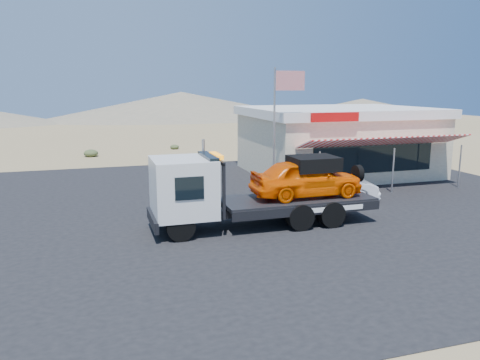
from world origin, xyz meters
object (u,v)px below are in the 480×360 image
Objects in this scene: flagpole at (279,117)px; tow_truck at (258,187)px; white_sedan at (328,186)px; jerky_store at (337,140)px.

tow_truck is at bearing -120.13° from flagpole.
flagpole is (-1.62, 1.99, 3.02)m from white_sedan.
jerky_store reaches higher than white_sedan.
jerky_store is 7.36m from flagpole.
tow_truck is 1.39× the size of flagpole.
white_sedan is 3.97m from flagpole.
tow_truck is at bearing -132.42° from jerky_store.
tow_truck is 1.91× the size of white_sedan.
jerky_store is (8.14, 8.90, 0.48)m from tow_truck.
tow_truck is 4.90m from white_sedan.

